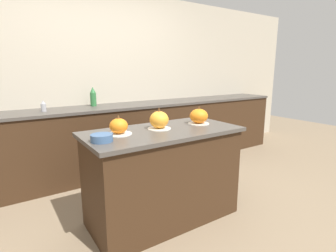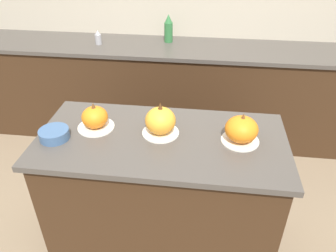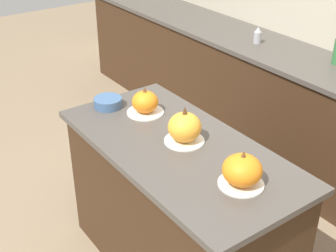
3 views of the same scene
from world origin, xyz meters
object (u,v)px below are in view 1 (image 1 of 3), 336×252
(pumpkin_cake_center, at_px, (159,120))
(bottle_short, at_px, (43,106))
(mixing_bowl, at_px, (102,138))
(pumpkin_cake_left, at_px, (119,127))
(pumpkin_cake_right, at_px, (199,117))
(bottle_tall, at_px, (93,97))

(pumpkin_cake_center, bearing_deg, bottle_short, 120.59)
(bottle_short, bearing_deg, mixing_bowl, -82.75)
(pumpkin_cake_left, relative_size, pumpkin_cake_right, 1.02)
(bottle_short, distance_m, mixing_bowl, 1.45)
(bottle_short, bearing_deg, pumpkin_cake_center, -59.41)
(pumpkin_cake_left, height_order, pumpkin_cake_right, pumpkin_cake_right)
(mixing_bowl, bearing_deg, bottle_tall, 74.02)
(mixing_bowl, bearing_deg, pumpkin_cake_left, 34.89)
(pumpkin_cake_right, distance_m, bottle_tall, 1.59)
(bottle_tall, xyz_separation_m, bottle_short, (-0.64, -0.15, -0.06))
(pumpkin_cake_right, relative_size, bottle_short, 1.65)
(pumpkin_cake_center, relative_size, pumpkin_cake_right, 1.01)
(pumpkin_cake_center, bearing_deg, pumpkin_cake_left, 178.41)
(bottle_tall, distance_m, mixing_bowl, 1.65)
(pumpkin_cake_center, xyz_separation_m, bottle_short, (-0.77, 1.31, 0.04))
(pumpkin_cake_center, height_order, bottle_short, pumpkin_cake_center)
(pumpkin_cake_right, bearing_deg, bottle_tall, 111.84)
(pumpkin_cake_center, relative_size, mixing_bowl, 1.27)
(pumpkin_cake_left, relative_size, pumpkin_cake_center, 1.01)
(bottle_tall, relative_size, mixing_bowl, 1.51)
(bottle_tall, bearing_deg, pumpkin_cake_center, -84.61)
(pumpkin_cake_left, height_order, bottle_tall, bottle_tall)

